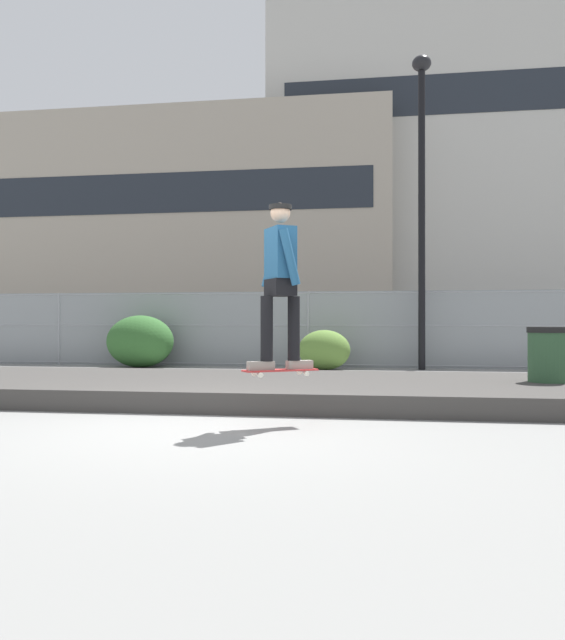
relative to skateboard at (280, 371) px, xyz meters
The scene contains 14 objects.
ground_plane 0.96m from the skateboard, 156.43° to the right, with size 120.00×120.00×0.00m, color slate.
gravel_berm 2.68m from the skateboard, 105.42° to the left, with size 17.05×3.73×0.26m, color #3D3A38.
skateboard is the anchor object (origin of this frame).
skater 1.01m from the skateboard, ahead, with size 0.67×0.61×1.75m.
chain_fence 8.92m from the skateboard, 94.51° to the left, with size 26.10×0.06×1.85m.
street_lamp 9.47m from the skateboard, 76.72° to the left, with size 0.44×0.44×7.25m.
parked_car_near 13.26m from the skateboard, 119.68° to the left, with size 4.54×2.24×1.66m.
parked_car_mid 11.32m from the skateboard, 91.65° to the left, with size 4.47×2.09×1.66m.
parked_car_far 12.83m from the skateboard, 65.96° to the left, with size 4.48×2.11×1.66m.
library_building 40.43m from the skateboard, 107.86° to the left, with size 27.97×13.10×14.74m.
office_block 43.47m from the skateboard, 77.23° to the left, with size 31.01×14.51×24.42m.
shrub_left 9.40m from the skateboard, 120.09° to the left, with size 1.63×1.34×1.26m.
shrub_center 7.94m from the skateboard, 91.65° to the left, with size 1.19×0.97×0.92m.
trash_bin 4.31m from the skateboard, 38.92° to the left, with size 0.59×0.59×1.03m.
Camera 1 is at (1.74, -6.30, 1.09)m, focal length 35.85 mm.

